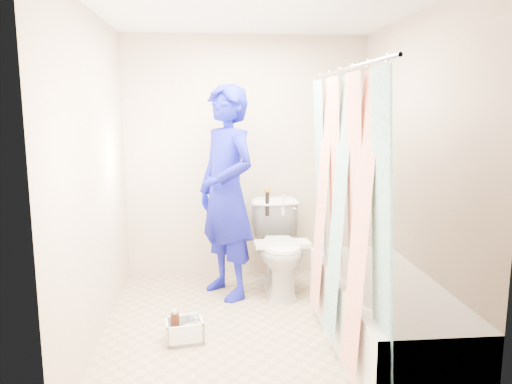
{
  "coord_description": "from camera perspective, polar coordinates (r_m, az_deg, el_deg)",
  "views": [
    {
      "loc": [
        -0.36,
        -3.67,
        1.72
      ],
      "look_at": [
        0.01,
        0.29,
        1.03
      ],
      "focal_mm": 35.0,
      "sensor_mm": 36.0,
      "label": 1
    }
  ],
  "objects": [
    {
      "name": "floor",
      "position": [
        4.07,
        0.31,
        -15.14
      ],
      "size": [
        2.6,
        2.6,
        0.0
      ],
      "primitive_type": "plane",
      "color": "tan",
      "rests_on": "ground"
    },
    {
      "name": "ceiling",
      "position": [
        3.75,
        0.35,
        20.32
      ],
      "size": [
        2.4,
        2.6,
        0.02
      ],
      "primitive_type": "cube",
      "color": "white",
      "rests_on": "wall_back"
    },
    {
      "name": "wall_back",
      "position": [
        5.01,
        -1.12,
        3.9
      ],
      "size": [
        2.4,
        0.02,
        2.4
      ],
      "primitive_type": "cube",
      "color": "#BDAB91",
      "rests_on": "ground"
    },
    {
      "name": "wall_front",
      "position": [
        2.45,
        3.28,
        -2.36
      ],
      "size": [
        2.4,
        0.02,
        2.4
      ],
      "primitive_type": "cube",
      "color": "#BDAB91",
      "rests_on": "ground"
    },
    {
      "name": "wall_left",
      "position": [
        3.8,
        -17.99,
        1.53
      ],
      "size": [
        0.02,
        2.6,
        2.4
      ],
      "primitive_type": "cube",
      "color": "#BDAB91",
      "rests_on": "ground"
    },
    {
      "name": "wall_right",
      "position": [
        4.02,
        17.62,
        1.98
      ],
      "size": [
        0.02,
        2.6,
        2.4
      ],
      "primitive_type": "cube",
      "color": "#BDAB91",
      "rests_on": "ground"
    },
    {
      "name": "bathtub",
      "position": [
        3.75,
        14.37,
        -13.21
      ],
      "size": [
        0.7,
        1.75,
        0.5
      ],
      "color": "white",
      "rests_on": "ground"
    },
    {
      "name": "curtain_rod",
      "position": [
        3.37,
        10.17,
        13.64
      ],
      "size": [
        0.02,
        1.9,
        0.02
      ],
      "primitive_type": "cylinder",
      "rotation": [
        1.57,
        0.0,
        0.0
      ],
      "color": "silver",
      "rests_on": "wall_back"
    },
    {
      "name": "shower_curtain",
      "position": [
        3.43,
        9.7,
        -2.03
      ],
      "size": [
        0.06,
        1.75,
        1.8
      ],
      "primitive_type": "cube",
      "color": "silver",
      "rests_on": "curtain_rod"
    },
    {
      "name": "toilet",
      "position": [
        4.7,
        2.72,
        -6.33
      ],
      "size": [
        0.48,
        0.82,
        0.82
      ],
      "primitive_type": "imported",
      "rotation": [
        0.0,
        0.0,
        0.03
      ],
      "color": "white",
      "rests_on": "ground"
    },
    {
      "name": "tank_lid",
      "position": [
        4.55,
        3.0,
        -5.93
      ],
      "size": [
        0.51,
        0.23,
        0.04
      ],
      "primitive_type": "cube",
      "rotation": [
        0.0,
        0.0,
        0.03
      ],
      "color": "white",
      "rests_on": "toilet"
    },
    {
      "name": "tank_internals",
      "position": [
        4.81,
        1.78,
        -1.06
      ],
      "size": [
        0.2,
        0.07,
        0.27
      ],
      "color": "black",
      "rests_on": "toilet"
    },
    {
      "name": "plumber",
      "position": [
        4.46,
        -3.4,
        -0.07
      ],
      "size": [
        0.76,
        0.83,
        1.9
      ],
      "primitive_type": "imported",
      "rotation": [
        0.0,
        0.0,
        -1.01
      ],
      "color": "navy",
      "rests_on": "ground"
    },
    {
      "name": "cleaning_caddy",
      "position": [
        3.85,
        -8.06,
        -15.48
      ],
      "size": [
        0.3,
        0.26,
        0.21
      ],
      "rotation": [
        0.0,
        0.0,
        0.16
      ],
      "color": "white",
      "rests_on": "ground"
    }
  ]
}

